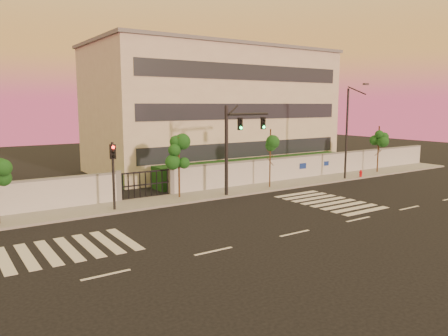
% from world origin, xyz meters
% --- Properties ---
extents(ground, '(120.00, 120.00, 0.00)m').
position_xyz_m(ground, '(0.00, 0.00, 0.00)').
color(ground, black).
rests_on(ground, ground).
extents(sidewalk, '(60.00, 3.00, 0.15)m').
position_xyz_m(sidewalk, '(0.00, 10.50, 0.07)').
color(sidewalk, gray).
rests_on(sidewalk, ground).
extents(perimeter_wall, '(60.00, 0.36, 2.20)m').
position_xyz_m(perimeter_wall, '(0.10, 12.00, 1.07)').
color(perimeter_wall, silver).
rests_on(perimeter_wall, ground).
extents(hedge_row, '(41.00, 4.25, 1.80)m').
position_xyz_m(hedge_row, '(1.17, 14.74, 0.82)').
color(hedge_row, '#103818').
rests_on(hedge_row, ground).
extents(institutional_building, '(24.40, 12.40, 12.25)m').
position_xyz_m(institutional_building, '(9.00, 21.99, 6.16)').
color(institutional_building, beige).
rests_on(institutional_building, ground).
extents(road_markings, '(57.00, 7.62, 0.02)m').
position_xyz_m(road_markings, '(-1.58, 3.76, 0.01)').
color(road_markings, silver).
rests_on(road_markings, ground).
extents(street_tree_d, '(1.56, 1.24, 4.38)m').
position_xyz_m(street_tree_d, '(-1.01, 10.70, 3.23)').
color(street_tree_d, '#382314').
rests_on(street_tree_d, ground).
extents(street_tree_e, '(1.34, 1.07, 4.73)m').
position_xyz_m(street_tree_e, '(6.74, 10.08, 3.48)').
color(street_tree_e, '#382314').
rests_on(street_tree_e, ground).
extents(street_tree_f, '(1.57, 1.25, 4.58)m').
position_xyz_m(street_tree_f, '(20.48, 10.33, 3.37)').
color(street_tree_f, '#382314').
rests_on(street_tree_f, ground).
extents(traffic_signal_main, '(4.13, 0.85, 6.56)m').
position_xyz_m(traffic_signal_main, '(2.97, 9.44, 4.15)').
color(traffic_signal_main, black).
rests_on(traffic_signal_main, ground).
extents(traffic_signal_secondary, '(0.34, 0.33, 4.35)m').
position_xyz_m(traffic_signal_secondary, '(-6.12, 9.68, 2.76)').
color(traffic_signal_secondary, black).
rests_on(traffic_signal_secondary, ground).
extents(streetlight_east, '(0.50, 2.01, 8.36)m').
position_xyz_m(streetlight_east, '(14.83, 9.29, 4.52)').
color(streetlight_east, black).
rests_on(streetlight_east, ground).
extents(fire_hydrant, '(0.29, 0.29, 0.78)m').
position_xyz_m(fire_hydrant, '(16.70, 9.25, 0.39)').
color(fire_hydrant, red).
rests_on(fire_hydrant, ground).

